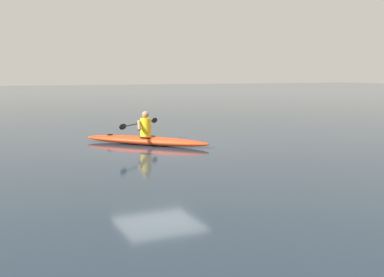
{
  "coord_description": "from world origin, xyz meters",
  "views": [
    {
      "loc": [
        4.94,
        13.24,
        2.16
      ],
      "look_at": [
        1.15,
        4.99,
        0.91
      ],
      "focal_mm": 43.67,
      "sensor_mm": 36.0,
      "label": 1
    }
  ],
  "objects": [
    {
      "name": "ground_plane",
      "position": [
        0.0,
        0.0,
        0.0
      ],
      "size": [
        160.0,
        160.0,
        0.0
      ],
      "primitive_type": "plane",
      "color": "#1E2D3D"
    },
    {
      "name": "kayak",
      "position": [
        0.31,
        -0.27,
        0.14
      ],
      "size": [
        3.3,
        3.47,
        0.27
      ],
      "color": "red",
      "rests_on": "ground"
    },
    {
      "name": "kayaker",
      "position": [
        0.32,
        -0.28,
        0.61
      ],
      "size": [
        1.8,
        1.69,
        0.77
      ],
      "color": "yellow",
      "rests_on": "kayak"
    }
  ]
}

